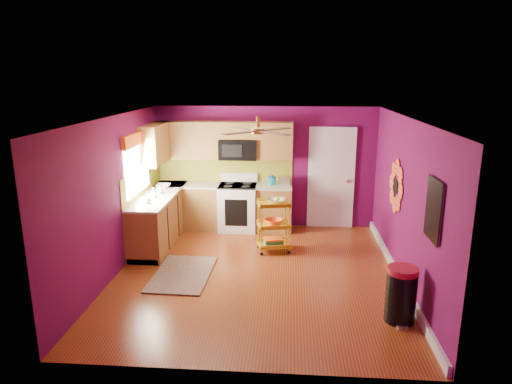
{
  "coord_description": "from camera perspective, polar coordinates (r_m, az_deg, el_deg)",
  "views": [
    {
      "loc": [
        0.49,
        -6.76,
        3.12
      ],
      "look_at": [
        -0.04,
        0.4,
        1.26
      ],
      "focal_mm": 32.0,
      "sensor_mm": 36.0,
      "label": 1
    }
  ],
  "objects": [
    {
      "name": "teal_kettle",
      "position": [
        9.28,
        1.99,
        1.45
      ],
      "size": [
        0.18,
        0.18,
        0.21
      ],
      "color": "#126D8C",
      "rests_on": "lower_cabinets"
    },
    {
      "name": "right_wall_art",
      "position": [
        6.86,
        18.79,
        -0.42
      ],
      "size": [
        0.04,
        2.74,
        1.04
      ],
      "color": "black",
      "rests_on": "ground"
    },
    {
      "name": "room_envelope",
      "position": [
        6.94,
        0.34,
        2.13
      ],
      "size": [
        4.54,
        5.04,
        2.52
      ],
      "color": "#5C0A43",
      "rests_on": "ground"
    },
    {
      "name": "panel_door",
      "position": [
        9.51,
        9.36,
        1.58
      ],
      "size": [
        0.95,
        0.11,
        2.15
      ],
      "color": "white",
      "rests_on": "ground"
    },
    {
      "name": "ground",
      "position": [
        7.47,
        0.11,
        -10.2
      ],
      "size": [
        5.0,
        5.0,
        0.0
      ],
      "primitive_type": "plane",
      "color": "maroon",
      "rests_on": "ground"
    },
    {
      "name": "counter_cup",
      "position": [
        8.13,
        -13.4,
        -1.09
      ],
      "size": [
        0.12,
        0.12,
        0.09
      ],
      "primitive_type": "imported",
      "color": "white",
      "rests_on": "lower_cabinets"
    },
    {
      "name": "soap_bottle_a",
      "position": [
        8.43,
        -12.73,
        -0.15
      ],
      "size": [
        0.09,
        0.09,
        0.2
      ],
      "primitive_type": "imported",
      "color": "#EA3F72",
      "rests_on": "lower_cabinets"
    },
    {
      "name": "trash_can",
      "position": [
        6.3,
        17.66,
        -12.12
      ],
      "size": [
        0.45,
        0.47,
        0.75
      ],
      "color": "black",
      "rests_on": "ground"
    },
    {
      "name": "counter_dish",
      "position": [
        9.21,
        -11.5,
        0.75
      ],
      "size": [
        0.29,
        0.29,
        0.07
      ],
      "primitive_type": "imported",
      "color": "white",
      "rests_on": "lower_cabinets"
    },
    {
      "name": "rolling_cart",
      "position": [
        8.2,
        2.28,
        -3.97
      ],
      "size": [
        0.64,
        0.52,
        1.02
      ],
      "color": "gold",
      "rests_on": "ground"
    },
    {
      "name": "ceiling_fan",
      "position": [
        7.03,
        0.24,
        7.73
      ],
      "size": [
        1.01,
        1.01,
        0.26
      ],
      "color": "#BF8C3F",
      "rests_on": "ground"
    },
    {
      "name": "left_window",
      "position": [
        8.39,
        -14.69,
        4.54
      ],
      "size": [
        0.08,
        1.35,
        1.08
      ],
      "color": "white",
      "rests_on": "ground"
    },
    {
      "name": "shag_rug",
      "position": [
        7.53,
        -9.15,
        -10.06
      ],
      "size": [
        0.91,
        1.45,
        0.02
      ],
      "primitive_type": "cube",
      "rotation": [
        0.0,
        0.0,
        -0.02
      ],
      "color": "black",
      "rests_on": "ground"
    },
    {
      "name": "lower_cabinets",
      "position": [
        9.18,
        -7.47,
        -2.63
      ],
      "size": [
        2.81,
        2.31,
        0.94
      ],
      "color": "brown",
      "rests_on": "ground"
    },
    {
      "name": "toaster",
      "position": [
        9.22,
        3.6,
        1.38
      ],
      "size": [
        0.22,
        0.15,
        0.18
      ],
      "primitive_type": "cube",
      "color": "beige",
      "rests_on": "lower_cabinets"
    },
    {
      "name": "electric_range",
      "position": [
        9.38,
        -2.27,
        -1.83
      ],
      "size": [
        0.76,
        0.66,
        1.13
      ],
      "color": "white",
      "rests_on": "ground"
    },
    {
      "name": "upper_cabinetry",
      "position": [
        9.2,
        -6.67,
        6.16
      ],
      "size": [
        2.8,
        2.3,
        1.26
      ],
      "color": "brown",
      "rests_on": "ground"
    },
    {
      "name": "soap_bottle_b",
      "position": [
        8.73,
        -11.97,
        0.31
      ],
      "size": [
        0.13,
        0.13,
        0.17
      ],
      "primitive_type": "imported",
      "color": "white",
      "rests_on": "lower_cabinets"
    }
  ]
}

